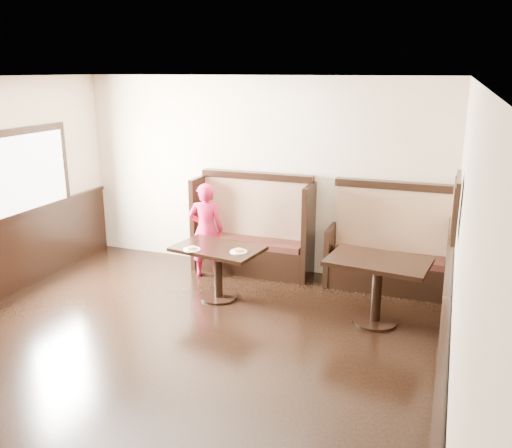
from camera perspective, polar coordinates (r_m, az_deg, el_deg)
The scene contains 9 objects.
ground at distance 5.45m, azimuth -12.93°, elevation -16.30°, with size 7.00×7.00×0.00m, color black.
room_shell at distance 5.50m, azimuth -14.40°, elevation -8.22°, with size 7.00×7.00×7.00m.
booth_main at distance 7.93m, azimuth -0.24°, elevation -1.26°, with size 1.75×0.72×1.45m.
booth_neighbor at distance 7.53m, azimuth 13.83°, elevation -3.08°, with size 1.65×0.72×1.45m.
table_main at distance 6.96m, azimuth -4.03°, elevation -3.72°, with size 1.19×0.85×0.70m.
table_neighbor at distance 6.42m, azimuth 12.66°, elevation -5.32°, with size 1.21×0.87×0.79m.
child at distance 7.69m, azimuth -5.29°, elevation -0.68°, with size 0.50×0.33×1.37m, color #C2143F.
pizza_plate_left at distance 6.82m, azimuth -6.77°, elevation -2.61°, with size 0.22×0.22×0.04m.
pizza_plate_right at distance 6.70m, azimuth -1.85°, elevation -2.85°, with size 0.22×0.22×0.04m.
Camera 1 is at (2.65, -3.81, 2.87)m, focal length 38.00 mm.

